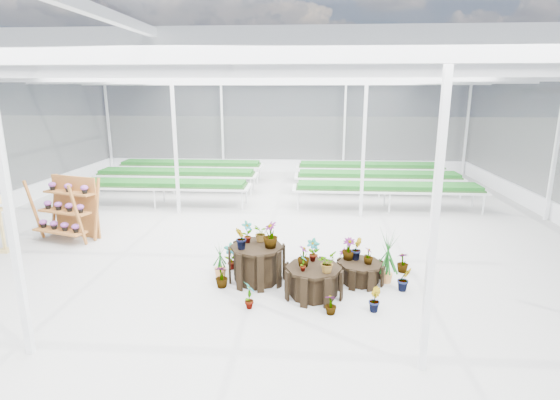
# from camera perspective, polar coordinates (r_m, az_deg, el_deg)

# --- Properties ---
(ground_plane) EXTENTS (24.00, 24.00, 0.00)m
(ground_plane) POSITION_cam_1_polar(r_m,az_deg,el_deg) (10.63, -3.49, -7.92)
(ground_plane) COLOR gray
(ground_plane) RESTS_ON ground
(greenhouse_shell) EXTENTS (18.00, 24.00, 4.50)m
(greenhouse_shell) POSITION_cam_1_polar(r_m,az_deg,el_deg) (10.00, -3.68, 4.11)
(greenhouse_shell) COLOR white
(greenhouse_shell) RESTS_ON ground
(steel_frame) EXTENTS (18.00, 24.00, 4.50)m
(steel_frame) POSITION_cam_1_polar(r_m,az_deg,el_deg) (10.00, -3.68, 4.11)
(steel_frame) COLOR silver
(steel_frame) RESTS_ON ground
(nursery_benches) EXTENTS (16.00, 7.00, 0.84)m
(nursery_benches) POSITION_cam_1_polar(r_m,az_deg,el_deg) (17.38, -0.54, 2.31)
(nursery_benches) COLOR silver
(nursery_benches) RESTS_ON ground
(plinth_tall) EXTENTS (1.41, 1.41, 0.79)m
(plinth_tall) POSITION_cam_1_polar(r_m,az_deg,el_deg) (9.42, -3.03, -8.28)
(plinth_tall) COLOR black
(plinth_tall) RESTS_ON ground
(plinth_mid) EXTENTS (1.45, 1.45, 0.60)m
(plinth_mid) POSITION_cam_1_polar(r_m,az_deg,el_deg) (8.85, 4.39, -10.52)
(plinth_mid) COLOR black
(plinth_mid) RESTS_ON ground
(plinth_low) EXTENTS (1.25, 1.25, 0.44)m
(plinth_low) POSITION_cam_1_polar(r_m,az_deg,el_deg) (9.59, 10.41, -9.24)
(plinth_low) COLOR black
(plinth_low) RESTS_ON ground
(shelf_rack) EXTENTS (1.80, 1.30, 1.71)m
(shelf_rack) POSITION_cam_1_polar(r_m,az_deg,el_deg) (13.15, -26.21, -1.12)
(shelf_rack) COLOR #945926
(shelf_rack) RESTS_ON ground
(bird_table) EXTENTS (0.39, 0.39, 1.54)m
(bird_table) POSITION_cam_1_polar(r_m,az_deg,el_deg) (12.97, -32.65, -2.51)
(bird_table) COLOR tan
(bird_table) RESTS_ON ground
(nursery_plants) EXTENTS (4.40, 2.79, 1.35)m
(nursery_plants) POSITION_cam_1_polar(r_m,az_deg,el_deg) (9.34, 3.55, -7.42)
(nursery_plants) COLOR #155119
(nursery_plants) RESTS_ON ground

